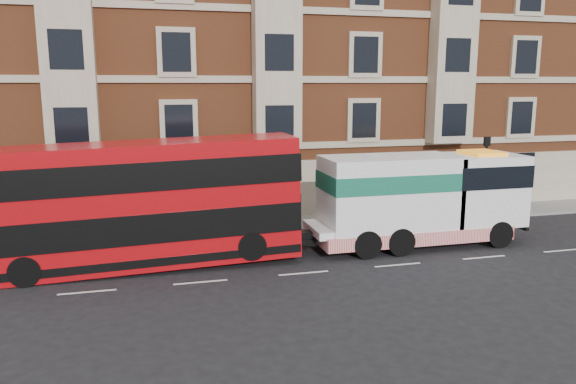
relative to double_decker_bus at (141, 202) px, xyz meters
name	(u,v)px	position (x,y,z in m)	size (l,w,h in m)	color
ground	(304,273)	(6.01, -2.44, -2.66)	(120.00, 120.00, 0.00)	black
sidewalk	(263,225)	(6.01, 5.06, -2.59)	(90.00, 3.00, 0.15)	slate
victorian_terrace	(244,37)	(6.51, 12.56, 7.40)	(45.00, 12.00, 20.40)	brown
lamp_post_west	(141,185)	(0.01, 3.76, 0.01)	(0.35, 0.15, 4.35)	black
lamp_post_east	(485,170)	(18.01, 3.76, 0.01)	(0.35, 0.15, 4.35)	black
double_decker_bus	(141,202)	(0.00, 0.00, 0.00)	(12.41, 2.85, 5.02)	#AF090F
tow_truck	(418,198)	(12.07, 0.00, -0.47)	(9.94, 2.94, 4.14)	white
pedestrian	(48,217)	(-4.32, 5.48, -1.59)	(0.67, 0.44, 1.84)	#211A34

